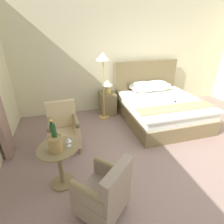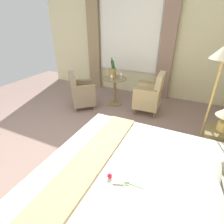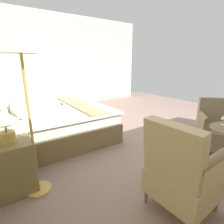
% 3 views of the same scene
% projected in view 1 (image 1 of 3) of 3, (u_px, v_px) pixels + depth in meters
% --- Properties ---
extents(ground_plane, '(7.84, 7.84, 0.00)m').
position_uv_depth(ground_plane, '(180.00, 161.00, 3.24)').
color(ground_plane, gray).
extents(wall_headboard_side, '(6.46, 0.12, 3.00)m').
position_uv_depth(wall_headboard_side, '(131.00, 56.00, 4.94)').
color(wall_headboard_side, beige).
rests_on(wall_headboard_side, ground).
extents(bed, '(1.91, 2.08, 1.39)m').
position_uv_depth(bed, '(160.00, 106.00, 4.58)').
color(bed, olive).
rests_on(bed, ground).
extents(nightstand, '(0.44, 0.45, 0.60)m').
position_uv_depth(nightstand, '(108.00, 103.00, 4.92)').
color(nightstand, olive).
rests_on(nightstand, ground).
extents(bedside_lamp, '(0.30, 0.30, 0.37)m').
position_uv_depth(bedside_lamp, '(107.00, 84.00, 4.68)').
color(bedside_lamp, tan).
rests_on(bedside_lamp, nightstand).
extents(floor_lamp_brass, '(0.34, 0.34, 1.72)m').
position_uv_depth(floor_lamp_brass, '(103.00, 64.00, 4.19)').
color(floor_lamp_brass, tan).
rests_on(floor_lamp_brass, ground).
extents(side_table_round, '(0.58, 0.58, 0.70)m').
position_uv_depth(side_table_round, '(60.00, 163.00, 2.60)').
color(side_table_round, olive).
rests_on(side_table_round, ground).
extents(champagne_bucket, '(0.19, 0.19, 0.50)m').
position_uv_depth(champagne_bucket, '(55.00, 141.00, 2.35)').
color(champagne_bucket, '#9C7A43').
rests_on(champagne_bucket, side_table_round).
extents(wine_glass_near_bucket, '(0.08, 0.08, 0.15)m').
position_uv_depth(wine_glass_near_bucket, '(68.00, 140.00, 2.47)').
color(wine_glass_near_bucket, white).
rests_on(wine_glass_near_bucket, side_table_round).
extents(wine_glass_near_edge, '(0.07, 0.07, 0.14)m').
position_uv_depth(wine_glass_near_edge, '(51.00, 138.00, 2.53)').
color(wine_glass_near_edge, white).
rests_on(wine_glass_near_edge, side_table_round).
extents(armchair_by_window, '(0.60, 0.62, 0.96)m').
position_uv_depth(armchair_by_window, '(64.00, 130.00, 3.41)').
color(armchair_by_window, olive).
rests_on(armchair_by_window, ground).
extents(armchair_facing_bed, '(0.79, 0.79, 0.88)m').
position_uv_depth(armchair_facing_bed, '(104.00, 193.00, 2.17)').
color(armchair_facing_bed, olive).
rests_on(armchair_facing_bed, ground).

